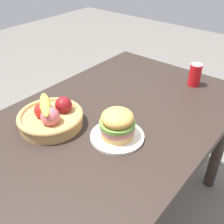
{
  "coord_description": "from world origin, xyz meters",
  "views": [
    {
      "loc": [
        -0.79,
        -0.65,
        1.46
      ],
      "look_at": [
        -0.04,
        -0.03,
        0.81
      ],
      "focal_mm": 42.53,
      "sensor_mm": 36.0,
      "label": 1
    }
  ],
  "objects": [
    {
      "name": "fruit_basket",
      "position": [
        -0.23,
        0.16,
        0.8
      ],
      "size": [
        0.29,
        0.29,
        0.14
      ],
      "color": "tan",
      "rests_on": "dining_table"
    },
    {
      "name": "dining_table",
      "position": [
        0.0,
        0.0,
        0.65
      ],
      "size": [
        1.4,
        0.9,
        0.75
      ],
      "color": "#2D231E",
      "rests_on": "ground_plane"
    },
    {
      "name": "soda_can",
      "position": [
        0.53,
        -0.16,
        0.81
      ],
      "size": [
        0.07,
        0.07,
        0.13
      ],
      "color": "red",
      "rests_on": "dining_table"
    },
    {
      "name": "ground_plane",
      "position": [
        0.0,
        0.0,
        0.0
      ],
      "size": [
        8.0,
        8.0,
        0.0
      ],
      "primitive_type": "plane",
      "color": "slate"
    },
    {
      "name": "plate",
      "position": [
        -0.11,
        -0.12,
        0.76
      ],
      "size": [
        0.23,
        0.23,
        0.01
      ],
      "primitive_type": "cylinder",
      "color": "silver",
      "rests_on": "dining_table"
    },
    {
      "name": "sandwich",
      "position": [
        -0.11,
        -0.12,
        0.82
      ],
      "size": [
        0.15,
        0.15,
        0.12
      ],
      "color": "#DBAD60",
      "rests_on": "plate"
    }
  ]
}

